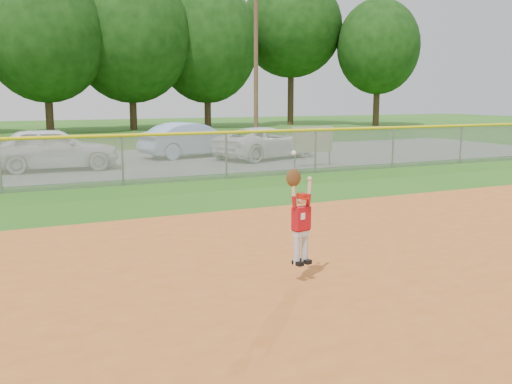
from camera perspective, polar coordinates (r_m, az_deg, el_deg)
ground at (r=8.24m, az=1.83°, el=-9.18°), size 120.00×120.00×0.00m
clay_infield at (r=5.92m, az=15.69°, el=-17.16°), size 24.00×16.00×0.04m
parking_strip at (r=23.38m, az=-16.21°, el=2.73°), size 44.00×10.00×0.03m
car_white_a at (r=21.59m, az=-19.64°, el=4.11°), size 4.62×2.06×1.54m
car_blue at (r=25.03m, az=-6.43°, el=5.22°), size 4.76×2.51×1.49m
car_white_b at (r=24.25m, az=1.02°, el=4.95°), size 5.24×3.72×1.33m
sponsor_sign at (r=21.42m, az=5.68°, el=5.15°), size 1.73×0.10×1.54m
outfield_fence at (r=17.41m, az=-13.23°, el=3.50°), size 40.06×0.10×1.55m
power_lines at (r=29.38m, az=-16.56°, el=13.15°), size 19.40×0.24×9.00m
tree_line at (r=45.35m, az=-19.95°, el=15.21°), size 62.37×13.00×14.43m
ballplayer at (r=8.01m, az=4.43°, el=-2.52°), size 0.46×0.23×1.63m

